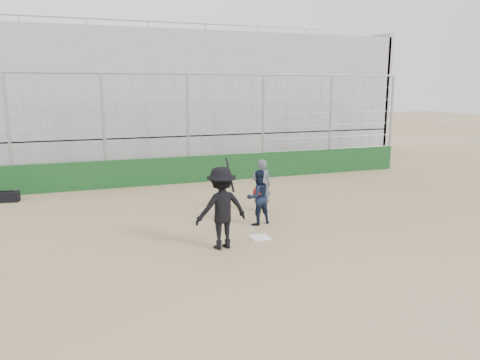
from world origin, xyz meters
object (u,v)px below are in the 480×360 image
object	(u,v)px
umpire	(261,188)
equipment_bag	(6,197)
catcher_crouched	(258,206)
batter_at_plate	(221,208)

from	to	relation	value
umpire	equipment_bag	bearing A→B (deg)	-15.44
catcher_crouched	equipment_bag	world-z (taller)	catcher_crouched
batter_at_plate	umpire	bearing A→B (deg)	51.65
catcher_crouched	umpire	world-z (taller)	umpire
batter_at_plate	catcher_crouched	xyz separation A→B (m)	(1.44, 1.38, -0.42)
batter_at_plate	equipment_bag	xyz separation A→B (m)	(-5.07, 6.34, -0.76)
batter_at_plate	catcher_crouched	world-z (taller)	batter_at_plate
batter_at_plate	catcher_crouched	distance (m)	2.04
catcher_crouched	equipment_bag	distance (m)	8.19
batter_at_plate	umpire	xyz separation A→B (m)	(2.02, 2.55, -0.23)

